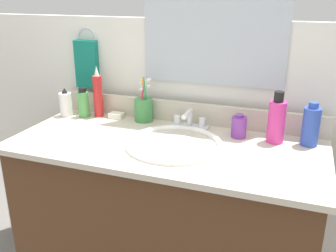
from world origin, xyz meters
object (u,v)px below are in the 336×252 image
Objects in this scene: faucet at (189,122)px; bottle_lotion_white at (66,104)px; cup_green at (144,109)px; bottle_shampoo_blue at (311,126)px; bottle_toner_green at (83,103)px; bottle_spray_red at (98,94)px; soap_bar at (117,115)px; bottle_soap_pink at (277,120)px; bottle_cream_purple at (239,127)px; hand_towel at (87,64)px.

bottle_lotion_white reaches higher than faucet.
cup_green is (0.36, 0.05, -0.00)m from bottle_lotion_white.
faucet is 0.48m from bottle_shampoo_blue.
bottle_toner_green is (-0.50, -0.02, 0.04)m from faucet.
faucet is 0.69× the size of bottle_spray_red.
faucet is at bearing -2.64° from soap_bar.
faucet is 0.36m from bottle_soap_pink.
bottle_soap_pink is 0.15m from bottle_cream_purple.
bottle_toner_green is (-0.71, 0.01, 0.02)m from bottle_cream_purple.
bottle_cream_purple reaches higher than faucet.
bottle_toner_green is at bearing -168.17° from soap_bar.
cup_green is at bearing 174.58° from bottle_soap_pink.
hand_towel reaches higher than faucet.
soap_bar is at bearing -177.27° from cup_green.
hand_towel is at bearing 157.62° from soap_bar.
cup_green is (0.22, 0.01, -0.05)m from bottle_spray_red.
bottle_cream_purple is 1.49× the size of soap_bar.
bottle_toner_green is at bearing 11.42° from bottle_lotion_white.
bottle_shampoo_blue is at bearing -2.51° from soap_bar.
soap_bar is at bearing 176.11° from bottle_soap_pink.
bottle_cream_purple is 0.48× the size of cup_green.
faucet is at bearing -9.80° from hand_towel.
hand_towel is 0.29m from soap_bar.
bottle_cream_purple is 0.26m from bottle_shampoo_blue.
cup_green is (0.32, -0.07, -0.16)m from hand_towel.
bottle_spray_red is (0.10, -0.08, -0.12)m from hand_towel.
faucet is 2.50× the size of soap_bar.
faucet is 1.68× the size of bottle_cream_purple.
hand_towel reaches higher than soap_bar.
hand_towel is 0.57m from faucet.
bottle_lotion_white is 0.56× the size of bottle_spray_red.
bottle_spray_red is at bearing 18.11° from bottle_lotion_white.
faucet is at bearing -1.96° from bottle_spray_red.
bottle_soap_pink is 2.08× the size of bottle_cream_purple.
bottle_cream_purple is 0.56m from soap_bar.
bottle_lotion_white is at bearing -168.58° from bottle_toner_green.
bottle_shampoo_blue is at bearing -0.28° from bottle_toner_green.
bottle_spray_red is 1.17× the size of cup_green.
faucet is 0.58m from bottle_lotion_white.
hand_towel is 0.17m from bottle_spray_red.
soap_bar is at bearing 175.42° from bottle_cream_purple.
bottle_lotion_white is at bearing -171.51° from cup_green.
faucet is 0.22m from cup_green.
bottle_spray_red is 0.08m from bottle_toner_green.
bottle_cream_purple is (0.79, 0.00, -0.01)m from bottle_lotion_white.
bottle_soap_pink reaches higher than soap_bar.
soap_bar is at bearing 11.83° from bottle_toner_green.
bottle_shampoo_blue is (0.26, 0.01, 0.03)m from bottle_cream_purple.
faucet is at bearing 177.59° from bottle_shampoo_blue.
soap_bar is at bearing 11.68° from bottle_lotion_white.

